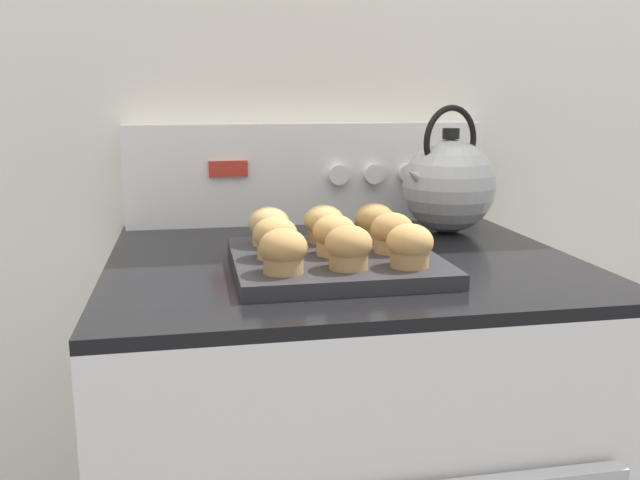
{
  "coord_description": "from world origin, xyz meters",
  "views": [
    {
      "loc": [
        -0.24,
        -0.71,
        1.17
      ],
      "look_at": [
        -0.05,
        0.28,
        0.96
      ],
      "focal_mm": 38.0,
      "sensor_mm": 36.0,
      "label": 1
    }
  ],
  "objects_px": {
    "muffin_r0_c1": "(349,248)",
    "muffin_r1_c0": "(275,238)",
    "muffin_r1_c1": "(334,235)",
    "muffin_r2_c1": "(324,224)",
    "muffin_r0_c0": "(283,251)",
    "muffin_r0_c2": "(410,246)",
    "muffin_r2_c0": "(269,226)",
    "tea_kettle": "(448,184)",
    "muffin_pan": "(335,262)",
    "muffin_r1_c2": "(392,233)",
    "muffin_r2_c2": "(375,222)"
  },
  "relations": [
    {
      "from": "muffin_r1_c2",
      "to": "tea_kettle",
      "type": "relative_size",
      "value": 0.27
    },
    {
      "from": "muffin_r1_c1",
      "to": "muffin_r1_c2",
      "type": "xyz_separation_m",
      "value": [
        0.09,
        0.0,
        0.0
      ]
    },
    {
      "from": "muffin_r1_c1",
      "to": "muffin_r1_c2",
      "type": "bearing_deg",
      "value": 0.68
    },
    {
      "from": "muffin_r2_c0",
      "to": "muffin_r2_c1",
      "type": "distance_m",
      "value": 0.09
    },
    {
      "from": "muffin_r0_c0",
      "to": "muffin_r1_c2",
      "type": "height_order",
      "value": "same"
    },
    {
      "from": "muffin_r1_c1",
      "to": "muffin_r0_c2",
      "type": "bearing_deg",
      "value": -45.78
    },
    {
      "from": "muffin_r1_c2",
      "to": "muffin_r0_c2",
      "type": "bearing_deg",
      "value": -91.28
    },
    {
      "from": "muffin_r1_c1",
      "to": "muffin_r2_c2",
      "type": "height_order",
      "value": "same"
    },
    {
      "from": "muffin_r1_c0",
      "to": "muffin_r0_c0",
      "type": "bearing_deg",
      "value": -90.2
    },
    {
      "from": "muffin_r0_c2",
      "to": "muffin_r2_c0",
      "type": "relative_size",
      "value": 1.0
    },
    {
      "from": "muffin_r0_c0",
      "to": "muffin_r1_c1",
      "type": "height_order",
      "value": "same"
    },
    {
      "from": "muffin_r1_c0",
      "to": "muffin_r2_c2",
      "type": "height_order",
      "value": "same"
    },
    {
      "from": "muffin_r2_c0",
      "to": "muffin_r0_c1",
      "type": "bearing_deg",
      "value": -62.49
    },
    {
      "from": "muffin_r0_c0",
      "to": "muffin_r1_c2",
      "type": "bearing_deg",
      "value": 26.86
    },
    {
      "from": "muffin_r1_c1",
      "to": "muffin_r2_c1",
      "type": "bearing_deg",
      "value": 88.61
    },
    {
      "from": "muffin_r0_c2",
      "to": "muffin_r1_c1",
      "type": "xyz_separation_m",
      "value": [
        -0.09,
        0.09,
        0.0
      ]
    },
    {
      "from": "muffin_r2_c0",
      "to": "muffin_r2_c2",
      "type": "bearing_deg",
      "value": 0.91
    },
    {
      "from": "muffin_r0_c2",
      "to": "muffin_r2_c2",
      "type": "height_order",
      "value": "same"
    },
    {
      "from": "muffin_r0_c0",
      "to": "muffin_r0_c2",
      "type": "bearing_deg",
      "value": -0.09
    },
    {
      "from": "muffin_r1_c1",
      "to": "muffin_r2_c0",
      "type": "xyz_separation_m",
      "value": [
        -0.09,
        0.09,
        0.0
      ]
    },
    {
      "from": "muffin_r2_c1",
      "to": "tea_kettle",
      "type": "distance_m",
      "value": 0.31
    },
    {
      "from": "muffin_r0_c0",
      "to": "muffin_r2_c0",
      "type": "height_order",
      "value": "same"
    },
    {
      "from": "muffin_r1_c2",
      "to": "muffin_r0_c0",
      "type": "bearing_deg",
      "value": -153.14
    },
    {
      "from": "muffin_r0_c0",
      "to": "muffin_pan",
      "type": "bearing_deg",
      "value": 45.09
    },
    {
      "from": "muffin_r2_c0",
      "to": "muffin_r2_c1",
      "type": "xyz_separation_m",
      "value": [
        0.09,
        0.0,
        0.0
      ]
    },
    {
      "from": "muffin_r1_c2",
      "to": "tea_kettle",
      "type": "xyz_separation_m",
      "value": [
        0.18,
        0.24,
        0.04
      ]
    },
    {
      "from": "muffin_r1_c2",
      "to": "muffin_r1_c1",
      "type": "bearing_deg",
      "value": -179.32
    },
    {
      "from": "muffin_r2_c0",
      "to": "tea_kettle",
      "type": "relative_size",
      "value": 0.27
    },
    {
      "from": "muffin_r0_c2",
      "to": "muffin_r1_c0",
      "type": "distance_m",
      "value": 0.2
    },
    {
      "from": "muffin_pan",
      "to": "muffin_r2_c0",
      "type": "bearing_deg",
      "value": 135.44
    },
    {
      "from": "muffin_r0_c0",
      "to": "muffin_r1_c0",
      "type": "relative_size",
      "value": 1.0
    },
    {
      "from": "muffin_pan",
      "to": "muffin_r0_c2",
      "type": "relative_size",
      "value": 4.62
    },
    {
      "from": "muffin_r0_c0",
      "to": "muffin_r0_c2",
      "type": "relative_size",
      "value": 1.0
    },
    {
      "from": "muffin_r0_c0",
      "to": "muffin_r2_c1",
      "type": "relative_size",
      "value": 1.0
    },
    {
      "from": "muffin_r0_c2",
      "to": "muffin_r2_c2",
      "type": "bearing_deg",
      "value": 90.13
    },
    {
      "from": "muffin_r0_c1",
      "to": "muffin_r1_c0",
      "type": "relative_size",
      "value": 1.0
    },
    {
      "from": "muffin_r2_c0",
      "to": "tea_kettle",
      "type": "height_order",
      "value": "tea_kettle"
    },
    {
      "from": "muffin_r0_c2",
      "to": "muffin_r2_c1",
      "type": "distance_m",
      "value": 0.2
    },
    {
      "from": "muffin_r0_c1",
      "to": "muffin_r2_c1",
      "type": "bearing_deg",
      "value": 89.87
    },
    {
      "from": "muffin_r2_c0",
      "to": "muffin_pan",
      "type": "bearing_deg",
      "value": -44.56
    },
    {
      "from": "muffin_r1_c0",
      "to": "tea_kettle",
      "type": "distance_m",
      "value": 0.44
    },
    {
      "from": "muffin_r2_c0",
      "to": "muffin_r0_c2",
      "type": "bearing_deg",
      "value": -45.38
    },
    {
      "from": "muffin_r0_c2",
      "to": "muffin_r2_c0",
      "type": "bearing_deg",
      "value": 134.62
    },
    {
      "from": "muffin_pan",
      "to": "muffin_r1_c0",
      "type": "distance_m",
      "value": 0.1
    },
    {
      "from": "muffin_r1_c1",
      "to": "muffin_r2_c1",
      "type": "relative_size",
      "value": 1.0
    },
    {
      "from": "muffin_pan",
      "to": "muffin_r2_c1",
      "type": "bearing_deg",
      "value": 88.96
    },
    {
      "from": "muffin_pan",
      "to": "muffin_r0_c0",
      "type": "bearing_deg",
      "value": -134.91
    },
    {
      "from": "muffin_r2_c0",
      "to": "muffin_r2_c1",
      "type": "relative_size",
      "value": 1.0
    },
    {
      "from": "muffin_pan",
      "to": "muffin_r0_c2",
      "type": "distance_m",
      "value": 0.13
    },
    {
      "from": "muffin_r1_c1",
      "to": "tea_kettle",
      "type": "bearing_deg",
      "value": 41.12
    }
  ]
}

